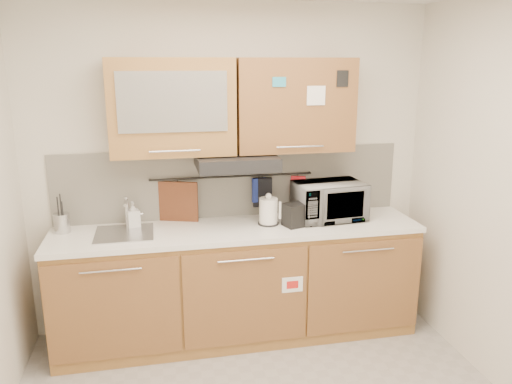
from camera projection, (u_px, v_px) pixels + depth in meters
name	position (u px, v px, depth m)	size (l,w,h in m)	color
wall_back	(231.00, 170.00, 4.03)	(3.20, 3.20, 0.00)	silver
base_cabinet	(239.00, 288.00, 3.96)	(2.80, 0.64, 0.88)	#AC7A3D
countertop	(238.00, 229.00, 3.84)	(2.82, 0.62, 0.04)	white
backsplash	(232.00, 183.00, 4.04)	(2.80, 0.02, 0.56)	silver
upper_cabinets	(234.00, 106.00, 3.72)	(1.82, 0.37, 0.70)	#AC7A3D
range_hood	(236.00, 162.00, 3.76)	(0.60, 0.46, 0.10)	black
sink	(125.00, 233.00, 3.68)	(0.42, 0.40, 0.26)	silver
utensil_rail	(232.00, 177.00, 3.99)	(0.02, 0.02, 1.30)	black
utensil_crock	(62.00, 223.00, 3.69)	(0.13, 0.13, 0.29)	#B8B9BD
kettle	(269.00, 212.00, 3.87)	(0.18, 0.17, 0.25)	white
toaster	(299.00, 214.00, 3.85)	(0.27, 0.20, 0.18)	black
microwave	(329.00, 201.00, 4.00)	(0.54, 0.37, 0.30)	#999999
soap_bottle	(133.00, 215.00, 3.80)	(0.09, 0.09, 0.20)	#999999
cutting_board	(179.00, 206.00, 3.94)	(0.31, 0.02, 0.38)	brown
oven_mitt	(259.00, 190.00, 4.05)	(0.12, 0.03, 0.20)	navy
dark_pouch	(263.00, 192.00, 4.06)	(0.15, 0.04, 0.24)	black
pot_holder	(298.00, 185.00, 4.11)	(0.12, 0.02, 0.15)	red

